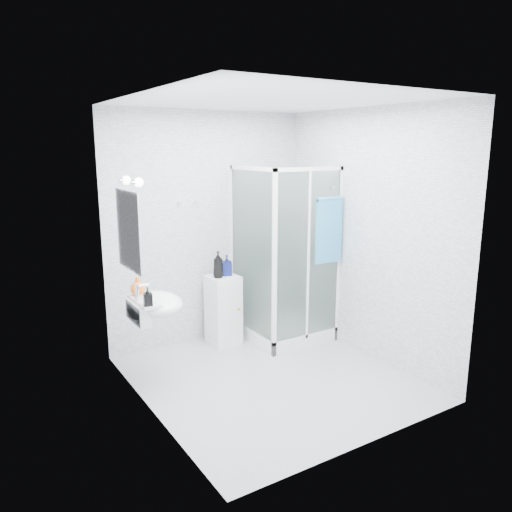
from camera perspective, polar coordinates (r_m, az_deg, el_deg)
room at (r=4.58m, az=1.80°, el=0.97°), size 2.40×2.60×2.60m
shower_enclosure at (r=5.78m, az=3.02°, el=-5.36°), size 0.90×0.95×2.00m
wall_basin at (r=4.67m, az=-11.56°, el=-5.48°), size 0.46×0.56×0.35m
mirror at (r=4.44m, az=-14.35°, el=2.83°), size 0.02×0.60×0.70m
vanity_lights at (r=4.41m, az=-14.03°, el=8.29°), size 0.10×0.40×0.08m
wall_hooks at (r=5.50m, az=-7.72°, el=6.15°), size 0.23×0.06×0.03m
storage_cabinet at (r=5.71m, az=-3.74°, el=-6.14°), size 0.33×0.36×0.79m
hand_towel at (r=5.45m, az=8.33°, el=3.14°), size 0.34×0.05×0.72m
shampoo_bottle_a at (r=5.51m, az=-4.35°, el=-0.97°), size 0.14×0.14×0.30m
shampoo_bottle_b at (r=5.61m, az=-3.35°, el=-1.05°), size 0.14×0.14×0.23m
soap_dispenser_orange at (r=4.75m, az=-13.40°, el=-3.33°), size 0.17×0.17×0.17m
soap_dispenser_black at (r=4.41m, az=-12.27°, el=-4.55°), size 0.09×0.09×0.16m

